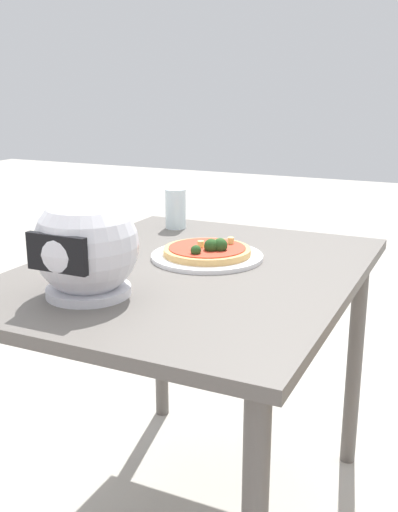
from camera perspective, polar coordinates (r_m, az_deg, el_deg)
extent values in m
cube|color=#5B5651|center=(1.60, -0.75, -1.66)|extent=(0.85, 1.08, 0.03)
cylinder|color=#5B5651|center=(2.06, 14.58, -9.60)|extent=(0.05, 0.05, 0.75)
cylinder|color=#5B5651|center=(2.29, -3.65, -6.54)|extent=(0.05, 0.05, 0.75)
cylinder|color=white|center=(1.68, 0.71, -0.03)|extent=(0.31, 0.31, 0.01)
cylinder|color=tan|center=(1.67, 0.71, 0.46)|extent=(0.25, 0.25, 0.02)
cylinder|color=red|center=(1.67, 0.71, 0.81)|extent=(0.22, 0.22, 0.00)
sphere|color=#234C1E|center=(1.60, -0.19, 0.53)|extent=(0.03, 0.03, 0.03)
sphere|color=#234C1E|center=(1.64, 1.17, 0.97)|extent=(0.04, 0.04, 0.04)
sphere|color=#234C1E|center=(1.64, 2.02, 1.02)|extent=(0.04, 0.04, 0.04)
cylinder|color=#E0D172|center=(1.65, 0.82, 0.94)|extent=(0.02, 0.02, 0.01)
cylinder|color=#E0D172|center=(1.67, 1.83, 1.23)|extent=(0.02, 0.02, 0.02)
cylinder|color=#E0D172|center=(1.67, 0.16, 1.16)|extent=(0.02, 0.02, 0.02)
cylinder|color=#E0D172|center=(1.66, 1.28, 1.06)|extent=(0.02, 0.02, 0.01)
cylinder|color=#E0D172|center=(1.71, 3.04, 1.48)|extent=(0.02, 0.02, 0.02)
sphere|color=silver|center=(1.38, -10.66, 1.05)|extent=(0.24, 0.24, 0.24)
cylinder|color=silver|center=(1.41, -10.44, -3.25)|extent=(0.20, 0.20, 0.02)
cube|color=black|center=(1.30, -13.37, 0.23)|extent=(0.15, 0.02, 0.08)
cylinder|color=silver|center=(2.03, -2.24, 4.51)|extent=(0.07, 0.07, 0.13)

